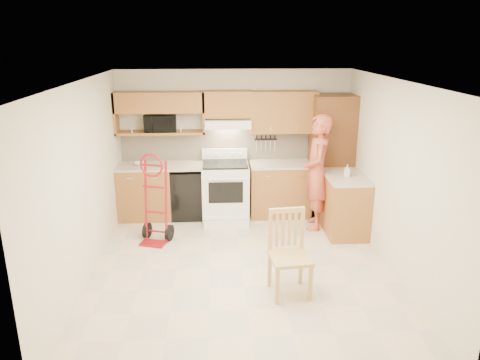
{
  "coord_description": "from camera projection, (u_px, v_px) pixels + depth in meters",
  "views": [
    {
      "loc": [
        -0.35,
        -5.57,
        3.01
      ],
      "look_at": [
        0.0,
        0.5,
        1.1
      ],
      "focal_mm": 34.16,
      "sensor_mm": 36.0,
      "label": 1
    }
  ],
  "objects": [
    {
      "name": "microwave",
      "position": [
        160.0,
        123.0,
        7.66
      ],
      "size": [
        0.54,
        0.38,
        0.29
      ],
      "primitive_type": "imported",
      "rotation": [
        0.0,
        0.0,
        0.05
      ],
      "color": "black",
      "rests_on": "upper_shelf_mw"
    },
    {
      "name": "countertop_left",
      "position": [
        162.0,
        166.0,
        7.74
      ],
      "size": [
        1.5,
        0.63,
        0.04
      ],
      "primitive_type": "cube",
      "color": "#BEB099",
      "rests_on": "lower_cab_left"
    },
    {
      "name": "dishwasher",
      "position": [
        189.0,
        193.0,
        7.91
      ],
      "size": [
        0.6,
        0.6,
        0.85
      ],
      "primitive_type": "cube",
      "color": "black",
      "rests_on": "ground"
    },
    {
      "name": "upper_shelf_mw",
      "position": [
        161.0,
        132.0,
        7.71
      ],
      "size": [
        1.5,
        0.33,
        0.04
      ],
      "primitive_type": "cube",
      "color": "#9A572B",
      "rests_on": "wall_back"
    },
    {
      "name": "range_hood",
      "position": [
        228.0,
        123.0,
        7.66
      ],
      "size": [
        0.76,
        0.46,
        0.14
      ],
      "primitive_type": "cube",
      "color": "white",
      "rests_on": "wall_back"
    },
    {
      "name": "lower_cab_right",
      "position": [
        282.0,
        190.0,
        8.0
      ],
      "size": [
        1.14,
        0.6,
        0.9
      ],
      "primitive_type": "cube",
      "color": "#9A572B",
      "rests_on": "ground"
    },
    {
      "name": "knife_strip",
      "position": [
        266.0,
        143.0,
        7.99
      ],
      "size": [
        0.4,
        0.05,
        0.29
      ],
      "primitive_type": null,
      "color": "black",
      "rests_on": "backsplash"
    },
    {
      "name": "wall_right",
      "position": [
        395.0,
        178.0,
        5.96
      ],
      "size": [
        0.02,
        4.5,
        2.5
      ],
      "primitive_type": "cube",
      "color": "beige",
      "rests_on": "ground"
    },
    {
      "name": "person",
      "position": [
        317.0,
        173.0,
        7.3
      ],
      "size": [
        0.54,
        0.74,
        1.87
      ],
      "primitive_type": "imported",
      "rotation": [
        0.0,
        0.0,
        -1.72
      ],
      "color": "#BB4C3A",
      "rests_on": "ground"
    },
    {
      "name": "bowl",
      "position": [
        140.0,
        164.0,
        7.71
      ],
      "size": [
        0.22,
        0.22,
        0.05
      ],
      "primitive_type": "imported",
      "rotation": [
        0.0,
        0.0,
        0.14
      ],
      "color": "white",
      "rests_on": "countertop_left"
    },
    {
      "name": "soap_bottle",
      "position": [
        347.0,
        170.0,
        7.07
      ],
      "size": [
        0.1,
        0.1,
        0.19
      ],
      "primitive_type": "imported",
      "rotation": [
        0.0,
        0.0,
        -0.21
      ],
      "color": "white",
      "rests_on": "countertop_return"
    },
    {
      "name": "countertop_return",
      "position": [
        346.0,
        177.0,
        7.14
      ],
      "size": [
        0.63,
        1.0,
        0.04
      ],
      "primitive_type": "cube",
      "color": "#BEB099",
      "rests_on": "cab_return_right"
    },
    {
      "name": "wall_back",
      "position": [
        234.0,
        142.0,
        8.01
      ],
      "size": [
        4.0,
        0.02,
        2.5
      ],
      "primitive_type": "cube",
      "color": "beige",
      "rests_on": "ground"
    },
    {
      "name": "pantry_tall",
      "position": [
        331.0,
        156.0,
        7.86
      ],
      "size": [
        0.7,
        0.6,
        2.1
      ],
      "primitive_type": "cube",
      "color": "brown",
      "rests_on": "ground"
    },
    {
      "name": "floor",
      "position": [
        242.0,
        268.0,
        6.23
      ],
      "size": [
        4.0,
        4.5,
        0.02
      ],
      "primitive_type": "cube",
      "color": "beige",
      "rests_on": "ground"
    },
    {
      "name": "dining_chair",
      "position": [
        290.0,
        255.0,
        5.45
      ],
      "size": [
        0.52,
        0.56,
        1.04
      ],
      "primitive_type": null,
      "rotation": [
        0.0,
        0.0,
        0.1
      ],
      "color": "#DEB877",
      "rests_on": "ground"
    },
    {
      "name": "upper_cab_left",
      "position": [
        159.0,
        102.0,
        7.55
      ],
      "size": [
        1.5,
        0.33,
        0.34
      ],
      "primitive_type": "cube",
      "color": "#9A572B",
      "rests_on": "wall_back"
    },
    {
      "name": "wall_left",
      "position": [
        83.0,
        183.0,
        5.74
      ],
      "size": [
        0.02,
        4.5,
        2.5
      ],
      "primitive_type": "cube",
      "color": "beige",
      "rests_on": "ground"
    },
    {
      "name": "lower_cab_left",
      "position": [
        146.0,
        192.0,
        7.87
      ],
      "size": [
        0.9,
        0.6,
        0.9
      ],
      "primitive_type": "cube",
      "color": "#9A572B",
      "rests_on": "ground"
    },
    {
      "name": "backsplash",
      "position": [
        234.0,
        145.0,
        8.0
      ],
      "size": [
        3.92,
        0.03,
        0.55
      ],
      "primitive_type": "cube",
      "color": "beige",
      "rests_on": "wall_back"
    },
    {
      "name": "ceiling",
      "position": [
        242.0,
        81.0,
        5.48
      ],
      "size": [
        4.0,
        4.5,
        0.02
      ],
      "primitive_type": "cube",
      "color": "white",
      "rests_on": "ground"
    },
    {
      "name": "upper_cab_right",
      "position": [
        284.0,
        112.0,
        7.72
      ],
      "size": [
        1.14,
        0.33,
        0.7
      ],
      "primitive_type": "cube",
      "color": "#9A572B",
      "rests_on": "wall_back"
    },
    {
      "name": "countertop_right",
      "position": [
        283.0,
        164.0,
        7.86
      ],
      "size": [
        1.14,
        0.63,
        0.04
      ],
      "primitive_type": "cube",
      "color": "#BEB099",
      "rests_on": "lower_cab_right"
    },
    {
      "name": "cab_return_right",
      "position": [
        344.0,
        205.0,
        7.28
      ],
      "size": [
        0.6,
        1.0,
        0.9
      ],
      "primitive_type": "cube",
      "color": "#9A572B",
      "rests_on": "ground"
    },
    {
      "name": "range",
      "position": [
        225.0,
        187.0,
        7.75
      ],
      "size": [
        0.79,
        1.03,
        1.16
      ],
      "primitive_type": null,
      "color": "white",
      "rests_on": "ground"
    },
    {
      "name": "wall_front",
      "position": [
        259.0,
        264.0,
        3.7
      ],
      "size": [
        4.0,
        0.02,
        2.5
      ],
      "primitive_type": "cube",
      "color": "beige",
      "rests_on": "ground"
    },
    {
      "name": "hand_truck",
      "position": [
        154.0,
        203.0,
        6.84
      ],
      "size": [
        0.61,
        0.58,
        1.26
      ],
      "primitive_type": null,
      "rotation": [
        0.0,
        0.0,
        -0.29
      ],
      "color": "maroon",
      "rests_on": "ground"
    },
    {
      "name": "upper_cab_center",
      "position": [
        227.0,
        104.0,
        7.63
      ],
      "size": [
        0.76,
        0.33,
        0.44
      ],
      "primitive_type": "cube",
      "color": "#9A572B",
      "rests_on": "wall_back"
    }
  ]
}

